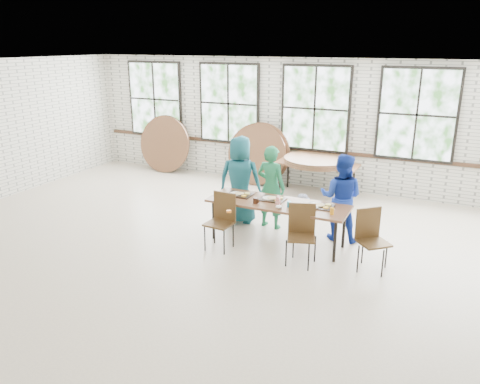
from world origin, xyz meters
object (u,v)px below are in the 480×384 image
at_px(chair_near_left, 222,216).
at_px(chair_near_right, 302,229).
at_px(storage_table, 317,165).
at_px(dining_table, 278,205).

bearing_deg(chair_near_left, chair_near_right, 5.51).
relative_size(chair_near_left, storage_table, 0.52).
relative_size(chair_near_left, chair_near_right, 1.00).
xyz_separation_m(dining_table, chair_near_right, (0.60, -0.52, -0.13)).
bearing_deg(chair_near_right, dining_table, 120.51).
height_order(dining_table, storage_table, same).
distance_m(dining_table, chair_near_right, 0.80).
bearing_deg(chair_near_right, storage_table, 83.90).
bearing_deg(dining_table, chair_near_left, -144.83).
height_order(chair_near_right, storage_table, chair_near_right).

